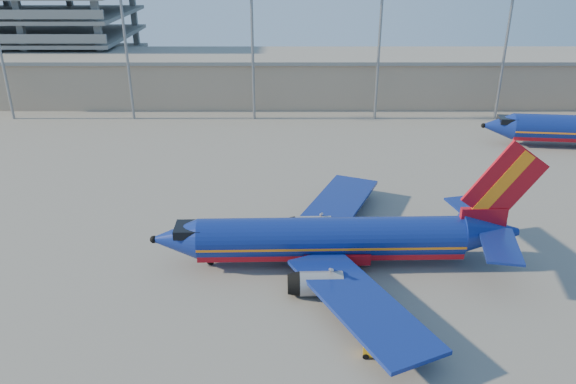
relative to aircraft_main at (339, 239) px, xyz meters
name	(u,v)px	position (x,y,z in m)	size (l,w,h in m)	color
ground	(282,262)	(-5.15, 0.22, -2.48)	(220.00, 220.00, 0.00)	slate
terminal_building	(339,77)	(4.85, 58.22, 1.83)	(122.00, 16.00, 8.50)	#9E876D
light_mast_row	(317,8)	(-0.15, 46.22, 15.07)	(101.60, 1.60, 28.65)	gray
aircraft_main	(339,239)	(0.00, 0.00, 0.00)	(34.33, 33.04, 11.63)	navy
baggage_tug	(376,348)	(1.59, -12.55, -1.79)	(1.98, 1.35, 1.32)	#ECA515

